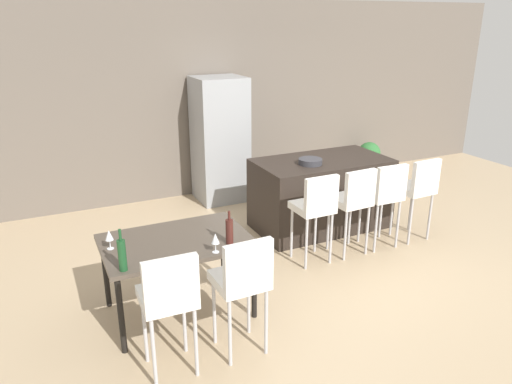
% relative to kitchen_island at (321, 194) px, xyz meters
% --- Properties ---
extents(ground_plane, '(10.00, 10.00, 0.00)m').
position_rel_kitchen_island_xyz_m(ground_plane, '(-0.27, -0.60, -0.46)').
color(ground_plane, tan).
extents(back_wall, '(10.00, 0.12, 2.90)m').
position_rel_kitchen_island_xyz_m(back_wall, '(-0.27, 2.00, 0.99)').
color(back_wall, '#665B51').
rests_on(back_wall, ground_plane).
extents(kitchen_island, '(1.71, 0.92, 0.92)m').
position_rel_kitchen_island_xyz_m(kitchen_island, '(0.00, 0.00, 0.00)').
color(kitchen_island, black).
rests_on(kitchen_island, ground_plane).
extents(bar_chair_left, '(0.40, 0.40, 1.05)m').
position_rel_kitchen_island_xyz_m(bar_chair_left, '(-0.61, -0.84, 0.24)').
color(bar_chair_left, white).
rests_on(bar_chair_left, ground_plane).
extents(bar_chair_middle, '(0.42, 0.42, 1.05)m').
position_rel_kitchen_island_xyz_m(bar_chair_middle, '(-0.11, -0.84, 0.24)').
color(bar_chair_middle, white).
rests_on(bar_chair_middle, ground_plane).
extents(bar_chair_right, '(0.41, 0.41, 1.05)m').
position_rel_kitchen_island_xyz_m(bar_chair_right, '(0.33, -0.84, 0.24)').
color(bar_chair_right, white).
rests_on(bar_chair_right, ground_plane).
extents(bar_chair_far, '(0.42, 0.42, 1.05)m').
position_rel_kitchen_island_xyz_m(bar_chair_far, '(0.84, -0.84, 0.24)').
color(bar_chair_far, white).
rests_on(bar_chair_far, ground_plane).
extents(dining_table, '(1.31, 0.88, 0.74)m').
position_rel_kitchen_island_xyz_m(dining_table, '(-2.27, -1.14, 0.21)').
color(dining_table, '#4C4238').
rests_on(dining_table, ground_plane).
extents(dining_chair_near, '(0.41, 0.41, 1.05)m').
position_rel_kitchen_island_xyz_m(dining_chair_near, '(-2.56, -1.95, 0.24)').
color(dining_chair_near, white).
rests_on(dining_chair_near, ground_plane).
extents(dining_chair_far, '(0.41, 0.41, 1.05)m').
position_rel_kitchen_island_xyz_m(dining_chair_far, '(-1.97, -1.95, 0.24)').
color(dining_chair_far, white).
rests_on(dining_chair_far, ground_plane).
extents(wine_bottle_right, '(0.07, 0.07, 0.35)m').
position_rel_kitchen_island_xyz_m(wine_bottle_right, '(-2.80, -1.50, 0.42)').
color(wine_bottle_right, '#194723').
rests_on(wine_bottle_right, dining_table).
extents(wine_bottle_far, '(0.07, 0.07, 0.31)m').
position_rel_kitchen_island_xyz_m(wine_bottle_far, '(-1.86, -1.41, 0.40)').
color(wine_bottle_far, '#471E19').
rests_on(wine_bottle_far, dining_table).
extents(wine_glass_left, '(0.07, 0.07, 0.17)m').
position_rel_kitchen_island_xyz_m(wine_glass_left, '(-2.83, -1.07, 0.40)').
color(wine_glass_left, silver).
rests_on(wine_glass_left, dining_table).
extents(wine_glass_middle, '(0.07, 0.07, 0.17)m').
position_rel_kitchen_island_xyz_m(wine_glass_middle, '(-2.03, -1.52, 0.40)').
color(wine_glass_middle, silver).
rests_on(wine_glass_middle, dining_table).
extents(refrigerator, '(0.72, 0.68, 1.84)m').
position_rel_kitchen_island_xyz_m(refrigerator, '(-0.79, 1.56, 0.46)').
color(refrigerator, '#939699').
rests_on(refrigerator, ground_plane).
extents(fruit_bowl, '(0.29, 0.29, 0.07)m').
position_rel_kitchen_island_xyz_m(fruit_bowl, '(-0.25, -0.11, 0.50)').
color(fruit_bowl, '#333338').
rests_on(fruit_bowl, kitchen_island).
extents(potted_plant, '(0.39, 0.39, 0.59)m').
position_rel_kitchen_island_xyz_m(potted_plant, '(1.99, 1.55, -0.11)').
color(potted_plant, '#38383D').
rests_on(potted_plant, ground_plane).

